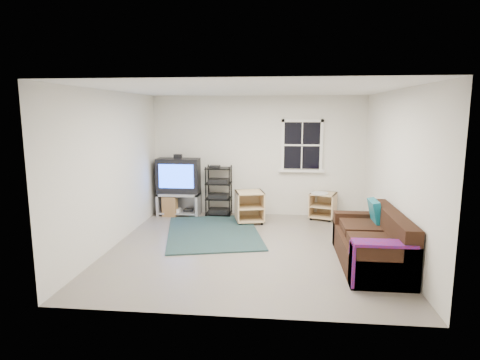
# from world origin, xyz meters

# --- Properties ---
(room) EXTENTS (4.60, 4.62, 4.60)m
(room) POSITION_xyz_m (0.95, 2.27, 1.48)
(room) COLOR slate
(room) RESTS_ON ground
(tv_unit) EXTENTS (0.92, 0.46, 1.35)m
(tv_unit) POSITION_xyz_m (-1.72, 2.05, 0.74)
(tv_unit) COLOR #A0A0A8
(tv_unit) RESTS_ON ground
(av_rack) EXTENTS (0.55, 0.40, 1.10)m
(av_rack) POSITION_xyz_m (-0.83, 2.08, 0.48)
(av_rack) COLOR black
(av_rack) RESTS_ON ground
(side_table_left) EXTENTS (0.67, 0.67, 0.65)m
(side_table_left) POSITION_xyz_m (-0.13, 1.63, 0.35)
(side_table_left) COLOR #DAB286
(side_table_left) RESTS_ON ground
(side_table_right) EXTENTS (0.64, 0.64, 0.59)m
(side_table_right) POSITION_xyz_m (1.41, 2.05, 0.33)
(side_table_right) COLOR #DAB286
(side_table_right) RESTS_ON ground
(sofa) EXTENTS (0.85, 1.92, 0.88)m
(sofa) POSITION_xyz_m (1.88, -0.54, 0.31)
(sofa) COLOR black
(sofa) RESTS_ON ground
(shag_rug) EXTENTS (2.15, 2.61, 0.03)m
(shag_rug) POSITION_xyz_m (-0.75, 0.78, 0.01)
(shag_rug) COLOR black
(shag_rug) RESTS_ON ground
(paper_bag) EXTENTS (0.32, 0.22, 0.44)m
(paper_bag) POSITION_xyz_m (-1.89, 1.92, 0.22)
(paper_bag) COLOR olive
(paper_bag) RESTS_ON ground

